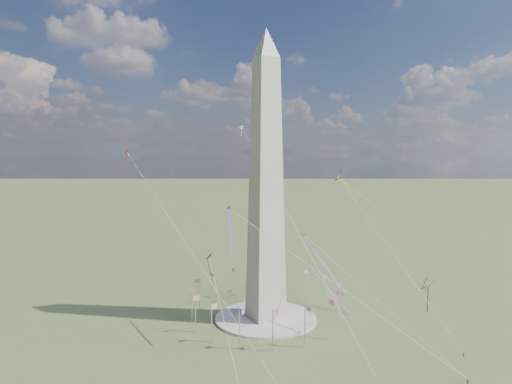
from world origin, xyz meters
name	(u,v)px	position (x,y,z in m)	size (l,w,h in m)	color
ground	(266,319)	(0.00, 0.00, 0.00)	(2000.00, 2000.00, 0.00)	#42562B
plaza	(266,318)	(0.00, 0.00, 0.40)	(36.00, 36.00, 0.80)	beige
washington_monument	(266,185)	(0.00, 0.00, 47.95)	(15.56, 15.56, 100.00)	#B7AD99
flagpole_ring	(266,299)	(0.00, 0.00, 7.27)	(54.40, 54.40, 13.00)	white
tree_near	(428,286)	(57.84, -19.22, 9.70)	(7.77, 7.77, 13.60)	#4F3A30
person_east	(463,355)	(37.84, -51.72, 0.79)	(0.57, 0.38, 1.57)	gray
person_centre	(468,382)	(25.48, -63.28, 0.81)	(0.95, 0.40, 1.62)	gray
kite_delta_black	(341,179)	(39.33, 10.47, 48.50)	(17.96, 18.27, 17.20)	black
kite_diamond_purple	(209,260)	(-22.01, -2.73, 24.49)	(2.59, 3.29, 9.60)	navy
kite_streamer_left	(317,253)	(14.22, -10.47, 24.47)	(2.17, 23.00, 15.78)	red
kite_streamer_mid	(230,226)	(-16.37, -6.65, 35.80)	(8.15, 19.28, 13.82)	red
kite_streamer_right	(322,281)	(27.08, 4.60, 9.33)	(5.48, 22.20, 15.36)	red
kite_small_red	(127,153)	(-39.88, 39.45, 58.99)	(1.10, 1.82, 4.26)	red
kite_small_white	(242,128)	(13.67, 51.06, 69.96)	(1.70, 1.58, 4.75)	white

